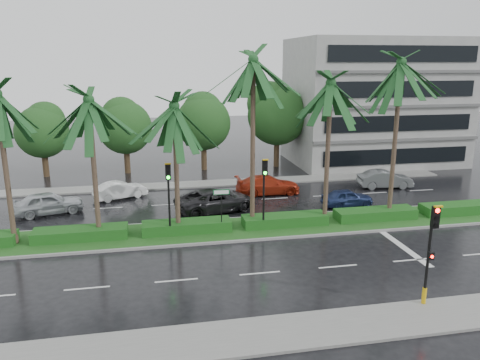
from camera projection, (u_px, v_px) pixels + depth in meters
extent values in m
plane|color=black|center=(240.00, 236.00, 27.28)|extent=(120.00, 120.00, 0.00)
cube|color=slate|center=(292.00, 332.00, 17.57)|extent=(40.00, 2.40, 0.12)
cube|color=slate|center=(212.00, 184.00, 38.67)|extent=(40.00, 2.00, 0.12)
cube|color=gray|center=(237.00, 229.00, 28.22)|extent=(36.00, 4.00, 0.14)
cube|color=#1E501A|center=(237.00, 228.00, 28.20)|extent=(35.60, 3.70, 0.02)
cube|color=#154B18|center=(81.00, 233.00, 26.45)|extent=(5.20, 1.40, 0.60)
cube|color=#154B18|center=(187.00, 226.00, 27.56)|extent=(5.20, 1.40, 0.60)
cube|color=#154B18|center=(285.00, 220.00, 28.68)|extent=(5.20, 1.40, 0.60)
cube|color=#154B18|center=(375.00, 214.00, 29.79)|extent=(5.20, 1.40, 0.60)
cube|color=#154B18|center=(459.00, 208.00, 30.91)|extent=(5.20, 1.40, 0.60)
cube|color=silver|center=(47.00, 211.00, 31.70)|extent=(2.00, 0.12, 0.01)
cube|color=silver|center=(87.00, 288.00, 21.04)|extent=(2.00, 0.12, 0.01)
cube|color=silver|center=(108.00, 208.00, 32.45)|extent=(2.00, 0.12, 0.01)
cube|color=silver|center=(176.00, 280.00, 21.78)|extent=(2.00, 0.12, 0.01)
cube|color=silver|center=(166.00, 205.00, 33.19)|extent=(2.00, 0.12, 0.01)
cube|color=silver|center=(260.00, 273.00, 22.53)|extent=(2.00, 0.12, 0.01)
cube|color=silver|center=(221.00, 202.00, 33.93)|extent=(2.00, 0.12, 0.01)
cube|color=silver|center=(338.00, 266.00, 23.27)|extent=(2.00, 0.12, 0.01)
cube|color=silver|center=(275.00, 198.00, 34.68)|extent=(2.00, 0.12, 0.01)
cube|color=silver|center=(411.00, 260.00, 24.02)|extent=(2.00, 0.12, 0.01)
cube|color=silver|center=(326.00, 196.00, 35.42)|extent=(2.00, 0.12, 0.01)
cube|color=silver|center=(480.00, 254.00, 24.76)|extent=(2.00, 0.12, 0.01)
cube|color=silver|center=(375.00, 193.00, 36.17)|extent=(2.00, 0.12, 0.01)
cube|color=silver|center=(421.00, 190.00, 36.91)|extent=(2.00, 0.12, 0.01)
cube|color=silver|center=(400.00, 245.00, 26.01)|extent=(0.40, 6.00, 0.01)
cylinder|color=#3E3023|center=(6.00, 171.00, 24.86)|extent=(0.28, 0.28, 8.16)
cylinder|color=#3E3023|center=(15.00, 239.00, 25.82)|extent=(0.40, 0.40, 0.44)
cylinder|color=#3E3023|center=(94.00, 171.00, 25.83)|extent=(0.28, 0.28, 7.78)
cylinder|color=#3E3023|center=(99.00, 233.00, 26.75)|extent=(0.40, 0.40, 0.44)
cylinder|color=#3E3023|center=(176.00, 171.00, 26.53)|extent=(0.28, 0.28, 7.39)
cylinder|color=#3E3023|center=(178.00, 229.00, 27.40)|extent=(0.40, 0.40, 0.44)
cylinder|color=#3E3023|center=(253.00, 146.00, 27.34)|extent=(0.28, 0.28, 9.86)
cylinder|color=#3E3023|center=(252.00, 222.00, 28.52)|extent=(0.40, 0.40, 0.44)
cylinder|color=#3E3023|center=(327.00, 155.00, 27.96)|extent=(0.28, 0.28, 8.57)
cylinder|color=#3E3023|center=(324.00, 220.00, 28.97)|extent=(0.40, 0.40, 0.44)
cylinder|color=#3E3023|center=(395.00, 143.00, 28.94)|extent=(0.28, 0.28, 9.71)
cylinder|color=#3E3023|center=(389.00, 214.00, 30.10)|extent=(0.40, 0.40, 0.44)
cylinder|color=black|center=(427.00, 266.00, 19.11)|extent=(0.12, 0.12, 3.40)
cube|color=black|center=(435.00, 217.00, 18.40)|extent=(0.30, 0.18, 0.90)
cube|color=gold|center=(438.00, 206.00, 18.17)|extent=(0.34, 0.12, 0.06)
cylinder|color=#FF0C05|center=(438.00, 211.00, 18.23)|extent=(0.18, 0.04, 0.18)
cylinder|color=black|center=(437.00, 218.00, 18.30)|extent=(0.18, 0.04, 0.18)
cylinder|color=black|center=(436.00, 225.00, 18.38)|extent=(0.18, 0.04, 0.18)
cylinder|color=gold|center=(424.00, 295.00, 19.44)|extent=(0.18, 0.18, 0.70)
cube|color=black|center=(431.00, 256.00, 18.83)|extent=(0.22, 0.16, 0.32)
cylinder|color=#FF0C05|center=(432.00, 257.00, 18.74)|extent=(0.12, 0.03, 0.12)
cylinder|color=black|center=(169.00, 208.00, 26.46)|extent=(0.12, 0.12, 3.40)
cube|color=black|center=(168.00, 172.00, 25.75)|extent=(0.30, 0.18, 0.90)
cube|color=gold|center=(168.00, 164.00, 25.52)|extent=(0.34, 0.12, 0.06)
cylinder|color=black|center=(168.00, 167.00, 25.58)|extent=(0.18, 0.04, 0.18)
cylinder|color=black|center=(168.00, 172.00, 25.66)|extent=(0.18, 0.04, 0.18)
cylinder|color=#0CE519|center=(168.00, 177.00, 25.73)|extent=(0.18, 0.04, 0.18)
cylinder|color=black|center=(264.00, 202.00, 27.48)|extent=(0.12, 0.12, 3.40)
cube|color=black|center=(265.00, 167.00, 26.77)|extent=(0.30, 0.18, 0.90)
cube|color=gold|center=(265.00, 160.00, 26.54)|extent=(0.34, 0.12, 0.06)
cylinder|color=black|center=(265.00, 163.00, 26.61)|extent=(0.18, 0.04, 0.18)
cylinder|color=black|center=(265.00, 168.00, 26.68)|extent=(0.18, 0.04, 0.18)
cylinder|color=#0CE519|center=(265.00, 173.00, 26.75)|extent=(0.18, 0.04, 0.18)
cylinder|color=black|center=(221.00, 211.00, 27.21)|extent=(0.06, 0.06, 2.60)
cube|color=#0C5926|center=(221.00, 192.00, 26.90)|extent=(0.95, 0.04, 0.30)
cube|color=white|center=(221.00, 192.00, 26.87)|extent=(0.85, 0.01, 0.22)
cylinder|color=#3C2C1B|center=(45.00, 164.00, 41.04)|extent=(0.52, 0.52, 2.20)
sphere|color=#163D17|center=(42.00, 132.00, 40.33)|extent=(4.53, 4.53, 4.53)
sphere|color=#163D17|center=(42.00, 121.00, 40.39)|extent=(3.40, 3.40, 3.40)
cylinder|color=#3C2C1B|center=(127.00, 160.00, 42.33)|extent=(0.52, 0.52, 2.31)
sphere|color=#163D17|center=(125.00, 127.00, 41.58)|extent=(4.74, 4.74, 4.74)
sphere|color=#163D17|center=(125.00, 117.00, 41.64)|extent=(3.56, 3.56, 3.56)
cylinder|color=#3C2C1B|center=(204.00, 157.00, 43.61)|extent=(0.52, 0.52, 2.44)
sphere|color=#163D17|center=(203.00, 123.00, 42.82)|extent=(5.01, 5.01, 5.01)
sphere|color=#163D17|center=(203.00, 112.00, 42.87)|extent=(3.76, 3.76, 3.76)
cylinder|color=#3C2C1B|center=(276.00, 152.00, 44.88)|extent=(0.52, 0.52, 2.73)
sphere|color=#163D17|center=(277.00, 116.00, 44.00)|extent=(5.61, 5.61, 5.61)
sphere|color=#163D17|center=(277.00, 104.00, 44.01)|extent=(4.20, 4.20, 4.20)
cylinder|color=#3C2C1B|center=(345.00, 152.00, 46.24)|extent=(0.52, 0.52, 2.25)
sphere|color=#163D17|center=(346.00, 123.00, 45.51)|extent=(4.63, 4.63, 4.63)
sphere|color=#163D17|center=(346.00, 113.00, 45.57)|extent=(3.47, 3.47, 3.47)
cube|color=gray|center=(374.00, 102.00, 46.06)|extent=(16.00, 10.00, 12.00)
imported|color=silver|center=(48.00, 203.00, 31.06)|extent=(2.86, 4.75, 1.51)
imported|color=white|center=(120.00, 190.00, 34.60)|extent=(2.72, 4.07, 1.27)
imported|color=black|center=(216.00, 200.00, 31.62)|extent=(3.98, 6.01, 1.53)
imported|color=#A62712|center=(268.00, 185.00, 35.74)|extent=(2.07, 4.95, 1.43)
imported|color=navy|center=(347.00, 198.00, 32.77)|extent=(1.68, 3.69, 1.23)
imported|color=#5D6062|center=(385.00, 179.00, 37.47)|extent=(1.97, 4.44, 1.42)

